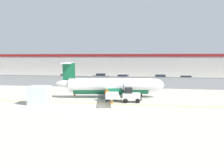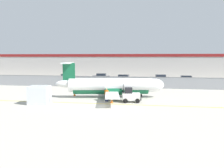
{
  "view_description": "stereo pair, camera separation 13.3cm",
  "coord_description": "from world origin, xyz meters",
  "px_view_note": "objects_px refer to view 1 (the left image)",
  "views": [
    {
      "loc": [
        6.17,
        -27.28,
        5.7
      ],
      "look_at": [
        0.24,
        7.83,
        1.8
      ],
      "focal_mm": 40.0,
      "sensor_mm": 36.0,
      "label": 1
    },
    {
      "loc": [
        6.3,
        -27.25,
        5.7
      ],
      "look_at": [
        0.24,
        7.83,
        1.8
      ],
      "focal_mm": 40.0,
      "sensor_mm": 36.0,
      "label": 2
    }
  ],
  "objects_px": {
    "parked_car_0": "(66,77)",
    "parked_car_1": "(100,77)",
    "cargo_container": "(39,95)",
    "traffic_cone_far_left": "(112,100)",
    "traffic_cone_near_right": "(131,94)",
    "parked_car_3": "(160,78)",
    "ground_crew_worker": "(107,94)",
    "parked_car_4": "(185,79)",
    "baggage_tug": "(131,96)",
    "traffic_cone_near_left": "(106,92)",
    "parked_car_2": "(123,78)",
    "commuter_airplane": "(113,86)",
    "traffic_cone_far_right": "(75,94)"
  },
  "relations": [
    {
      "from": "cargo_container",
      "to": "parked_car_2",
      "type": "bearing_deg",
      "value": 70.04
    },
    {
      "from": "commuter_airplane",
      "to": "parked_car_0",
      "type": "xyz_separation_m",
      "value": [
        -14.56,
        21.45,
        -0.71
      ]
    },
    {
      "from": "baggage_tug",
      "to": "commuter_airplane",
      "type": "bearing_deg",
      "value": 121.42
    },
    {
      "from": "cargo_container",
      "to": "traffic_cone_near_left",
      "type": "height_order",
      "value": "cargo_container"
    },
    {
      "from": "baggage_tug",
      "to": "parked_car_4",
      "type": "height_order",
      "value": "baggage_tug"
    },
    {
      "from": "parked_car_1",
      "to": "parked_car_4",
      "type": "height_order",
      "value": "same"
    },
    {
      "from": "cargo_container",
      "to": "parked_car_0",
      "type": "bearing_deg",
      "value": 96.75
    },
    {
      "from": "cargo_container",
      "to": "parked_car_3",
      "type": "relative_size",
      "value": 0.6
    },
    {
      "from": "cargo_container",
      "to": "traffic_cone_near_right",
      "type": "xyz_separation_m",
      "value": [
        10.39,
        8.23,
        -0.79
      ]
    },
    {
      "from": "ground_crew_worker",
      "to": "traffic_cone_near_right",
      "type": "bearing_deg",
      "value": 159.54
    },
    {
      "from": "commuter_airplane",
      "to": "parked_car_2",
      "type": "height_order",
      "value": "commuter_airplane"
    },
    {
      "from": "baggage_tug",
      "to": "traffic_cone_near_right",
      "type": "bearing_deg",
      "value": 84.87
    },
    {
      "from": "commuter_airplane",
      "to": "parked_car_1",
      "type": "height_order",
      "value": "commuter_airplane"
    },
    {
      "from": "commuter_airplane",
      "to": "traffic_cone_near_left",
      "type": "xyz_separation_m",
      "value": [
        -1.57,
        2.78,
        -1.29
      ]
    },
    {
      "from": "ground_crew_worker",
      "to": "parked_car_4",
      "type": "height_order",
      "value": "same"
    },
    {
      "from": "cargo_container",
      "to": "traffic_cone_near_left",
      "type": "distance_m",
      "value": 11.1
    },
    {
      "from": "parked_car_2",
      "to": "parked_car_3",
      "type": "bearing_deg",
      "value": -164.69
    },
    {
      "from": "traffic_cone_far_left",
      "to": "parked_car_0",
      "type": "xyz_separation_m",
      "value": [
        -15.13,
        25.55,
        0.58
      ]
    },
    {
      "from": "cargo_container",
      "to": "ground_crew_worker",
      "type": "bearing_deg",
      "value": 15.44
    },
    {
      "from": "baggage_tug",
      "to": "traffic_cone_far_left",
      "type": "bearing_deg",
      "value": -169.72
    },
    {
      "from": "traffic_cone_far_right",
      "to": "parked_car_3",
      "type": "height_order",
      "value": "parked_car_3"
    },
    {
      "from": "parked_car_0",
      "to": "parked_car_1",
      "type": "xyz_separation_m",
      "value": [
        7.42,
        3.35,
        0.0
      ]
    },
    {
      "from": "traffic_cone_near_right",
      "to": "parked_car_4",
      "type": "height_order",
      "value": "parked_car_4"
    },
    {
      "from": "traffic_cone_far_left",
      "to": "parked_car_2",
      "type": "xyz_separation_m",
      "value": [
        -1.9,
        25.82,
        0.58
      ]
    },
    {
      "from": "commuter_airplane",
      "to": "traffic_cone_near_left",
      "type": "distance_m",
      "value": 3.44
    },
    {
      "from": "cargo_container",
      "to": "parked_car_2",
      "type": "xyz_separation_m",
      "value": [
        6.61,
        27.99,
        -0.21
      ]
    },
    {
      "from": "parked_car_1",
      "to": "parked_car_3",
      "type": "distance_m",
      "value": 14.17
    },
    {
      "from": "traffic_cone_far_left",
      "to": "parked_car_2",
      "type": "bearing_deg",
      "value": 94.21
    },
    {
      "from": "parked_car_0",
      "to": "traffic_cone_far_left",
      "type": "bearing_deg",
      "value": -63.93
    },
    {
      "from": "traffic_cone_near_left",
      "to": "parked_car_0",
      "type": "bearing_deg",
      "value": 124.83
    },
    {
      "from": "ground_crew_worker",
      "to": "parked_car_2",
      "type": "relative_size",
      "value": 0.39
    },
    {
      "from": "traffic_cone_near_left",
      "to": "parked_car_3",
      "type": "height_order",
      "value": "parked_car_3"
    },
    {
      "from": "commuter_airplane",
      "to": "parked_car_0",
      "type": "height_order",
      "value": "commuter_airplane"
    },
    {
      "from": "parked_car_4",
      "to": "traffic_cone_near_right",
      "type": "bearing_deg",
      "value": 63.33
    },
    {
      "from": "traffic_cone_near_left",
      "to": "parked_car_4",
      "type": "xyz_separation_m",
      "value": [
        13.82,
        18.06,
        0.58
      ]
    },
    {
      "from": "cargo_container",
      "to": "parked_car_1",
      "type": "bearing_deg",
      "value": 81.85
    },
    {
      "from": "baggage_tug",
      "to": "parked_car_1",
      "type": "bearing_deg",
      "value": 100.1
    },
    {
      "from": "traffic_cone_far_left",
      "to": "parked_car_0",
      "type": "relative_size",
      "value": 0.15
    },
    {
      "from": "ground_crew_worker",
      "to": "cargo_container",
      "type": "relative_size",
      "value": 0.65
    },
    {
      "from": "ground_crew_worker",
      "to": "parked_car_3",
      "type": "height_order",
      "value": "same"
    },
    {
      "from": "parked_car_0",
      "to": "parked_car_4",
      "type": "height_order",
      "value": "same"
    },
    {
      "from": "ground_crew_worker",
      "to": "commuter_airplane",
      "type": "bearing_deg",
      "value": -177.32
    },
    {
      "from": "traffic_cone_near_left",
      "to": "traffic_cone_far_right",
      "type": "relative_size",
      "value": 1.0
    },
    {
      "from": "baggage_tug",
      "to": "parked_car_3",
      "type": "xyz_separation_m",
      "value": [
        4.09,
        26.45,
        0.04
      ]
    },
    {
      "from": "traffic_cone_near_right",
      "to": "parked_car_3",
      "type": "height_order",
      "value": "parked_car_3"
    },
    {
      "from": "traffic_cone_near_right",
      "to": "parked_car_1",
      "type": "bearing_deg",
      "value": 112.77
    },
    {
      "from": "parked_car_0",
      "to": "parked_car_3",
      "type": "height_order",
      "value": "same"
    },
    {
      "from": "parked_car_1",
      "to": "traffic_cone_far_left",
      "type": "bearing_deg",
      "value": 101.77
    },
    {
      "from": "parked_car_0",
      "to": "parked_car_1",
      "type": "distance_m",
      "value": 8.14
    },
    {
      "from": "cargo_container",
      "to": "traffic_cone_far_left",
      "type": "height_order",
      "value": "cargo_container"
    }
  ]
}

